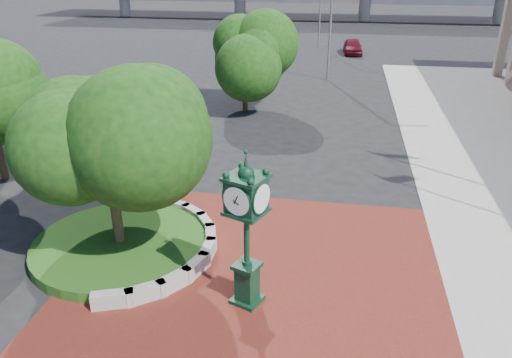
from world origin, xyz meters
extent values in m
plane|color=black|center=(0.00, 0.00, 0.00)|extent=(200.00, 200.00, 0.00)
cube|color=maroon|center=(0.00, -1.00, 0.02)|extent=(12.00, 12.00, 0.04)
cube|color=#9E9B93|center=(-3.91, -3.01, 0.27)|extent=(1.29, 0.76, 0.54)
cube|color=#9E9B93|center=(-3.05, -2.54, 0.27)|extent=(1.20, 1.04, 0.54)
cube|color=#9E9B93|center=(-2.38, -1.84, 0.27)|extent=(1.00, 1.22, 0.54)
cube|color=#9E9B93|center=(-1.95, -0.96, 0.27)|extent=(0.71, 1.30, 0.54)
cube|color=#9E9B93|center=(-1.80, 0.00, 0.27)|extent=(0.35, 1.25, 0.54)
cube|color=#9E9B93|center=(-1.95, 0.96, 0.27)|extent=(0.71, 1.30, 0.54)
cube|color=#9E9B93|center=(-2.38, 1.84, 0.27)|extent=(1.00, 1.22, 0.54)
cube|color=#9E9B93|center=(-3.05, 2.54, 0.27)|extent=(1.20, 1.04, 0.54)
cube|color=#9E9B93|center=(-3.91, 3.01, 0.27)|extent=(1.29, 0.76, 0.54)
cylinder|color=#1A4112|center=(-5.00, 0.00, 0.20)|extent=(6.10, 6.10, 0.40)
cylinder|color=#9E9B93|center=(5.00, 70.00, 3.00)|extent=(1.80, 1.80, 6.00)
cylinder|color=#9E9B93|center=(25.00, 70.00, 3.00)|extent=(1.80, 1.80, 6.00)
cylinder|color=#38281C|center=(-5.00, 0.00, 1.08)|extent=(0.36, 0.36, 2.17)
sphere|color=#113A10|center=(-5.00, 0.00, 3.73)|extent=(5.20, 5.20, 5.20)
cylinder|color=#38281C|center=(-13.00, 5.00, 1.22)|extent=(0.36, 0.36, 2.45)
cylinder|color=#38281C|center=(-4.00, 18.00, 0.96)|extent=(0.36, 0.36, 1.92)
sphere|color=#113A10|center=(-4.00, 18.00, 3.25)|extent=(4.40, 4.40, 4.40)
cube|color=black|center=(-0.02, -2.07, 0.08)|extent=(1.06, 1.06, 0.16)
cube|color=black|center=(-0.02, -2.07, 0.72)|extent=(0.73, 0.73, 1.12)
cube|color=black|center=(-0.02, -2.07, 1.31)|extent=(0.93, 0.93, 0.12)
cylinder|color=black|center=(-0.02, -2.07, 2.24)|extent=(0.17, 0.17, 1.74)
cube|color=black|center=(-0.02, -2.07, 3.63)|extent=(1.20, 1.20, 0.92)
cylinder|color=white|center=(-0.20, -2.51, 3.63)|extent=(0.78, 0.36, 0.82)
cylinder|color=white|center=(0.16, -1.62, 3.63)|extent=(0.78, 0.36, 0.82)
cylinder|color=white|center=(-0.46, -1.89, 3.63)|extent=(0.36, 0.78, 0.82)
cylinder|color=white|center=(0.43, -2.24, 3.63)|extent=(0.36, 0.78, 0.82)
sphere|color=black|center=(-0.02, -2.07, 4.26)|extent=(0.45, 0.45, 0.45)
cone|color=black|center=(-0.02, -2.07, 4.60)|extent=(0.18, 0.18, 0.51)
imported|color=#590C1D|center=(3.17, 40.56, 0.78)|extent=(2.11, 4.66, 1.55)
cylinder|color=slate|center=(1.09, 27.91, 4.97)|extent=(0.18, 0.18, 9.94)
camera|label=1|loc=(2.36, -14.10, 9.63)|focal=35.00mm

